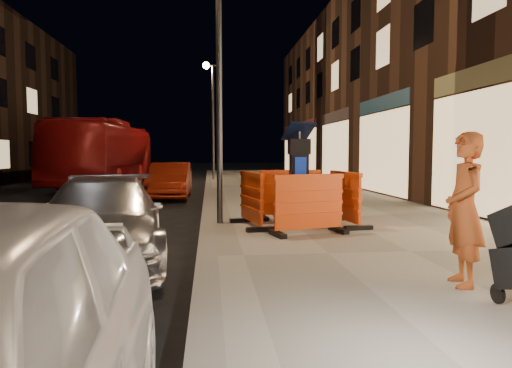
{
  "coord_description": "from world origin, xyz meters",
  "views": [
    {
      "loc": [
        0.04,
        -6.42,
        1.63
      ],
      "look_at": [
        0.8,
        1.0,
        1.1
      ],
      "focal_mm": 32.0,
      "sensor_mm": 36.0,
      "label": 1
    }
  ],
  "objects": [
    {
      "name": "street_lamp_mid",
      "position": [
        0.25,
        3.0,
        3.15
      ],
      "size": [
        0.12,
        0.12,
        6.0
      ],
      "primitive_type": "cylinder",
      "color": "#3F3F44",
      "rests_on": "sidewalk"
    },
    {
      "name": "parking_kiosk",
      "position": [
        1.81,
        2.49,
        1.12
      ],
      "size": [
        0.7,
        0.7,
        1.93
      ],
      "primitive_type": "cube",
      "rotation": [
        0.0,
        0.0,
        0.17
      ],
      "color": "black",
      "rests_on": "sidewalk"
    },
    {
      "name": "car_silver",
      "position": [
        -1.54,
        0.48,
        0.0
      ],
      "size": [
        2.33,
        4.48,
        1.24
      ],
      "primitive_type": "imported",
      "rotation": [
        0.0,
        0.0,
        0.14
      ],
      "color": "silver",
      "rests_on": "ground"
    },
    {
      "name": "barrier_back",
      "position": [
        1.81,
        3.44,
        0.69
      ],
      "size": [
        1.44,
        0.73,
        1.08
      ],
      "primitive_type": "cube",
      "rotation": [
        0.0,
        0.0,
        0.12
      ],
      "color": "#F24912",
      "rests_on": "sidewalk"
    },
    {
      "name": "barrier_kerbside",
      "position": [
        0.86,
        2.49,
        0.69
      ],
      "size": [
        0.84,
        1.47,
        1.08
      ],
      "primitive_type": "cube",
      "rotation": [
        0.0,
        0.0,
        1.78
      ],
      "color": "#F24912",
      "rests_on": "sidewalk"
    },
    {
      "name": "ground_plane",
      "position": [
        0.0,
        0.0,
        0.0
      ],
      "size": [
        120.0,
        120.0,
        0.0
      ],
      "primitive_type": "plane",
      "color": "black",
      "rests_on": "ground"
    },
    {
      "name": "barrier_bldgside",
      "position": [
        2.76,
        2.49,
        0.69
      ],
      "size": [
        0.75,
        1.45,
        1.08
      ],
      "primitive_type": "cube",
      "rotation": [
        0.0,
        0.0,
        1.71
      ],
      "color": "#F24912",
      "rests_on": "sidewalk"
    },
    {
      "name": "kerb",
      "position": [
        0.0,
        0.0,
        0.07
      ],
      "size": [
        0.3,
        60.0,
        0.15
      ],
      "primitive_type": "cube",
      "color": "slate",
      "rests_on": "ground"
    },
    {
      "name": "street_lamp_far",
      "position": [
        0.25,
        18.0,
        3.15
      ],
      "size": [
        0.12,
        0.12,
        6.0
      ],
      "primitive_type": "cylinder",
      "color": "#3F3F44",
      "rests_on": "sidewalk"
    },
    {
      "name": "barrier_front",
      "position": [
        1.81,
        1.54,
        0.69
      ],
      "size": [
        1.48,
        0.9,
        1.08
      ],
      "primitive_type": "cube",
      "rotation": [
        0.0,
        0.0,
        0.26
      ],
      "color": "#F24912",
      "rests_on": "sidewalk"
    },
    {
      "name": "car_red",
      "position": [
        -1.32,
        9.7,
        0.0
      ],
      "size": [
        1.33,
        3.78,
        1.25
      ],
      "primitive_type": "imported",
      "rotation": [
        0.0,
        0.0,
        -0.0
      ],
      "color": "maroon",
      "rests_on": "ground"
    },
    {
      "name": "bus_doubledecker",
      "position": [
        -4.87,
        15.98,
        0.0
      ],
      "size": [
        2.85,
        10.97,
        3.04
      ],
      "primitive_type": "imported",
      "rotation": [
        0.0,
        0.0,
        -0.03
      ],
      "color": "maroon",
      "rests_on": "ground"
    },
    {
      "name": "sidewalk",
      "position": [
        3.0,
        0.0,
        0.07
      ],
      "size": [
        6.0,
        60.0,
        0.15
      ],
      "primitive_type": "cube",
      "color": "gray",
      "rests_on": "ground"
    },
    {
      "name": "man",
      "position": [
        2.83,
        -1.71,
        1.0
      ],
      "size": [
        0.5,
        0.68,
        1.7
      ],
      "primitive_type": "imported",
      "rotation": [
        0.0,
        0.0,
        -1.73
      ],
      "color": "#AB491E",
      "rests_on": "sidewalk"
    }
  ]
}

